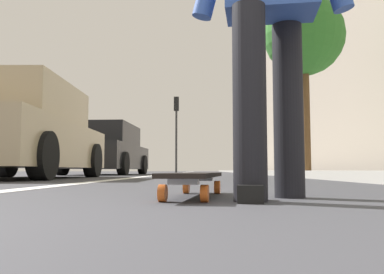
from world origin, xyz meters
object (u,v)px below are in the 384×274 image
skateboard (194,177)px  traffic_light (176,120)px  parked_car_near (21,134)px  parked_car_mid (106,151)px  street_tree_mid (304,37)px

skateboard → traffic_light: size_ratio=0.20×
parked_car_near → parked_car_mid: (5.64, 0.02, -0.00)m
street_tree_mid → skateboard: bearing=162.8°
traffic_light → street_tree_mid: size_ratio=0.88×
skateboard → parked_car_mid: 10.35m
parked_car_near → skateboard: bearing=-146.7°
skateboard → street_tree_mid: 10.28m
skateboard → parked_car_near: (4.29, 2.82, 0.61)m
street_tree_mid → parked_car_near: bearing=130.6°
parked_car_near → parked_car_mid: parked_car_near is taller
parked_car_mid → traffic_light: size_ratio=1.00×
parked_car_near → traffic_light: 17.01m
traffic_light → street_tree_mid: bearing=-159.8°
traffic_light → skateboard: bearing=-175.8°
parked_car_mid → traffic_light: traffic_light is taller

